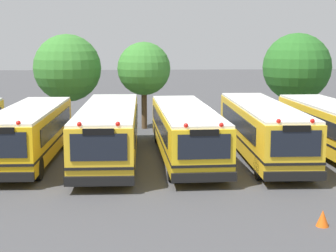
{
  "coord_description": "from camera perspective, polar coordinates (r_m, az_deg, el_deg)",
  "views": [
    {
      "loc": [
        -2.53,
        -24.18,
        5.6
      ],
      "look_at": [
        -0.93,
        0.0,
        1.6
      ],
      "focal_mm": 54.62,
      "sensor_mm": 36.0,
      "label": 1
    }
  ],
  "objects": [
    {
      "name": "tree_1",
      "position": [
        33.98,
        -10.96,
        6.49
      ],
      "size": [
        4.38,
        4.38,
        6.11
      ],
      "color": "#4C3823",
      "rests_on": "ground_plane"
    },
    {
      "name": "school_bus_4",
      "position": [
        25.47,
        10.43,
        -0.2
      ],
      "size": [
        2.67,
        11.72,
        2.72
      ],
      "rotation": [
        0.0,
        0.0,
        3.12
      ],
      "color": "yellow",
      "rests_on": "ground_plane"
    },
    {
      "name": "ground_plane",
      "position": [
        24.95,
        2.13,
        -3.61
      ],
      "size": [
        160.0,
        160.0,
        0.0
      ],
      "primitive_type": "plane",
      "color": "#424244"
    },
    {
      "name": "school_bus_5",
      "position": [
        26.6,
        18.29,
        -0.22
      ],
      "size": [
        2.77,
        11.36,
        2.63
      ],
      "rotation": [
        0.0,
        0.0,
        3.16
      ],
      "color": "yellow",
      "rests_on": "ground_plane"
    },
    {
      "name": "tree_2",
      "position": [
        32.98,
        -2.56,
        6.47
      ],
      "size": [
        3.41,
        3.41,
        5.61
      ],
      "color": "#4C3823",
      "rests_on": "ground_plane"
    },
    {
      "name": "school_bus_2",
      "position": [
        24.49,
        -6.59,
        -0.49
      ],
      "size": [
        2.8,
        11.66,
        2.72
      ],
      "rotation": [
        0.0,
        0.0,
        3.12
      ],
      "color": "yellow",
      "rests_on": "ground_plane"
    },
    {
      "name": "school_bus_3",
      "position": [
        24.82,
        1.94,
        -0.45
      ],
      "size": [
        2.8,
        11.61,
        2.59
      ],
      "rotation": [
        0.0,
        0.0,
        3.17
      ],
      "color": "yellow",
      "rests_on": "ground_plane"
    },
    {
      "name": "school_bus_1",
      "position": [
        24.97,
        -15.09,
        -0.63
      ],
      "size": [
        2.68,
        10.1,
        2.67
      ],
      "rotation": [
        0.0,
        0.0,
        3.12
      ],
      "color": "yellow",
      "rests_on": "ground_plane"
    },
    {
      "name": "traffic_cone",
      "position": [
        16.6,
        16.87,
        -9.81
      ],
      "size": [
        0.39,
        0.39,
        0.52
      ],
      "primitive_type": "cone",
      "color": "#EA5914",
      "rests_on": "ground_plane"
    },
    {
      "name": "tree_3",
      "position": [
        36.21,
        14.41,
        6.34
      ],
      "size": [
        4.65,
        4.65,
        6.21
      ],
      "color": "#4C3823",
      "rests_on": "ground_plane"
    }
  ]
}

